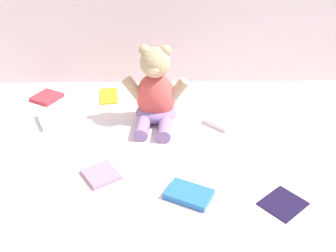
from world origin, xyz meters
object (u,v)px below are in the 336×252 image
(teddy_bear, at_px, (156,95))
(book_case_5, at_px, (225,119))
(book_case_0, at_px, (51,120))
(book_case_4, at_px, (101,174))
(book_case_2, at_px, (47,97))
(book_case_3, at_px, (189,194))
(book_case_7, at_px, (283,203))
(book_case_1, at_px, (109,95))

(teddy_bear, relative_size, book_case_5, 2.15)
(book_case_0, height_order, book_case_5, same)
(book_case_0, distance_m, book_case_4, 0.37)
(book_case_0, relative_size, book_case_2, 1.18)
(teddy_bear, height_order, book_case_3, teddy_bear)
(book_case_7, bearing_deg, book_case_0, -161.39)
(book_case_4, bearing_deg, teddy_bear, -149.56)
(teddy_bear, xyz_separation_m, book_case_4, (-0.16, -0.30, -0.10))
(book_case_4, bearing_deg, book_case_5, -175.59)
(book_case_2, distance_m, book_case_3, 0.77)
(teddy_bear, xyz_separation_m, book_case_5, (0.24, -0.00, -0.09))
(book_case_2, distance_m, book_case_5, 0.69)
(book_case_2, bearing_deg, book_case_0, -42.00)
(book_case_1, relative_size, book_case_2, 1.34)
(book_case_3, bearing_deg, book_case_2, 69.92)
(book_case_4, relative_size, book_case_5, 0.75)
(teddy_bear, bearing_deg, book_case_5, 3.48)
(book_case_2, relative_size, book_case_4, 1.02)
(book_case_3, height_order, book_case_5, same)
(book_case_2, bearing_deg, book_case_5, 15.32)
(teddy_bear, xyz_separation_m, book_case_2, (-0.42, 0.17, -0.10))
(book_case_5, bearing_deg, book_case_3, -67.45)
(book_case_2, bearing_deg, teddy_bear, 8.14)
(book_case_1, relative_size, book_case_5, 1.02)
(book_case_3, xyz_separation_m, book_case_4, (-0.25, 0.09, -0.00))
(book_case_1, relative_size, book_case_3, 1.08)
(book_case_4, distance_m, book_case_5, 0.50)
(book_case_0, xyz_separation_m, book_case_4, (0.21, -0.30, -0.00))
(book_case_1, bearing_deg, book_case_0, 38.77)
(book_case_1, xyz_separation_m, book_case_2, (-0.24, -0.02, 0.00))
(teddy_bear, distance_m, book_case_2, 0.47)
(book_case_1, height_order, book_case_5, book_case_5)
(book_case_1, xyz_separation_m, book_case_3, (0.28, -0.58, 0.00))
(book_case_1, height_order, book_case_7, book_case_1)
(book_case_3, distance_m, book_case_4, 0.26)
(book_case_1, height_order, book_case_2, book_case_2)
(book_case_2, relative_size, book_case_3, 0.81)
(teddy_bear, height_order, book_case_1, teddy_bear)
(book_case_1, relative_size, book_case_4, 1.36)
(book_case_0, bearing_deg, teddy_bear, -25.10)
(book_case_2, bearing_deg, book_case_7, -8.12)
(book_case_2, xyz_separation_m, book_case_5, (0.67, -0.17, 0.00))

